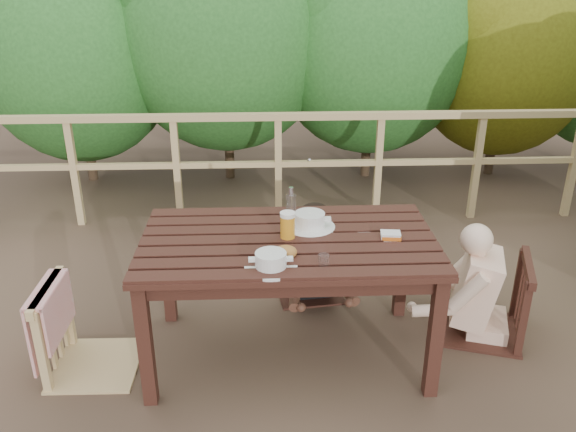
{
  "coord_description": "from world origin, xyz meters",
  "views": [
    {
      "loc": [
        -0.14,
        -3.01,
        2.25
      ],
      "look_at": [
        0.0,
        0.05,
        0.9
      ],
      "focal_mm": 36.95,
      "sensor_mm": 36.0,
      "label": 1
    }
  ],
  "objects_px": {
    "bottle": "(291,207)",
    "chair_left": "(86,292)",
    "diner_right": "(499,247)",
    "butter_tub": "(390,236)",
    "table": "(288,299)",
    "bread_roll": "(285,252)",
    "chair_far": "(310,236)",
    "chair_right": "(491,263)",
    "beer_glass": "(288,226)",
    "soup_near": "(271,261)",
    "woman": "(310,220)",
    "soup_far": "(310,221)",
    "tumbler": "(324,261)"
  },
  "relations": [
    {
      "from": "bottle",
      "to": "chair_left",
      "type": "bearing_deg",
      "value": -166.79
    },
    {
      "from": "diner_right",
      "to": "bottle",
      "type": "distance_m",
      "value": 1.3
    },
    {
      "from": "bottle",
      "to": "butter_tub",
      "type": "distance_m",
      "value": 0.6
    },
    {
      "from": "table",
      "to": "bread_roll",
      "type": "bearing_deg",
      "value": -96.68
    },
    {
      "from": "chair_far",
      "to": "chair_right",
      "type": "height_order",
      "value": "chair_right"
    },
    {
      "from": "chair_right",
      "to": "beer_glass",
      "type": "distance_m",
      "value": 1.33
    },
    {
      "from": "soup_near",
      "to": "butter_tub",
      "type": "xyz_separation_m",
      "value": [
        0.68,
        0.31,
        -0.02
      ]
    },
    {
      "from": "woman",
      "to": "soup_near",
      "type": "xyz_separation_m",
      "value": [
        -0.29,
        -1.06,
        0.25
      ]
    },
    {
      "from": "diner_right",
      "to": "butter_tub",
      "type": "bearing_deg",
      "value": 122.8
    },
    {
      "from": "chair_right",
      "to": "soup_far",
      "type": "distance_m",
      "value": 1.18
    },
    {
      "from": "bottle",
      "to": "chair_far",
      "type": "bearing_deg",
      "value": 73.11
    },
    {
      "from": "chair_left",
      "to": "chair_far",
      "type": "distance_m",
      "value": 1.55
    },
    {
      "from": "bread_roll",
      "to": "woman",
      "type": "bearing_deg",
      "value": 77.69
    },
    {
      "from": "table",
      "to": "soup_far",
      "type": "xyz_separation_m",
      "value": [
        0.13,
        0.15,
        0.44
      ]
    },
    {
      "from": "chair_left",
      "to": "butter_tub",
      "type": "bearing_deg",
      "value": -87.14
    },
    {
      "from": "chair_right",
      "to": "bottle",
      "type": "distance_m",
      "value": 1.3
    },
    {
      "from": "table",
      "to": "soup_near",
      "type": "bearing_deg",
      "value": -107.77
    },
    {
      "from": "chair_left",
      "to": "soup_near",
      "type": "distance_m",
      "value": 1.11
    },
    {
      "from": "table",
      "to": "tumbler",
      "type": "relative_size",
      "value": 23.91
    },
    {
      "from": "tumbler",
      "to": "butter_tub",
      "type": "bearing_deg",
      "value": 36.0
    },
    {
      "from": "woman",
      "to": "beer_glass",
      "type": "bearing_deg",
      "value": 68.19
    },
    {
      "from": "woman",
      "to": "diner_right",
      "type": "xyz_separation_m",
      "value": [
        1.12,
        -0.56,
        0.05
      ]
    },
    {
      "from": "soup_near",
      "to": "bottle",
      "type": "relative_size",
      "value": 1.11
    },
    {
      "from": "chair_far",
      "to": "soup_far",
      "type": "relative_size",
      "value": 3.0
    },
    {
      "from": "chair_far",
      "to": "tumbler",
      "type": "height_order",
      "value": "chair_far"
    },
    {
      "from": "soup_near",
      "to": "bread_roll",
      "type": "height_order",
      "value": "soup_near"
    },
    {
      "from": "bread_roll",
      "to": "soup_far",
      "type": "bearing_deg",
      "value": 66.85
    },
    {
      "from": "chair_far",
      "to": "bottle",
      "type": "relative_size",
      "value": 3.66
    },
    {
      "from": "soup_far",
      "to": "butter_tub",
      "type": "relative_size",
      "value": 2.7
    },
    {
      "from": "chair_right",
      "to": "butter_tub",
      "type": "xyz_separation_m",
      "value": [
        -0.69,
        -0.19,
        0.29
      ]
    },
    {
      "from": "bottle",
      "to": "woman",
      "type": "bearing_deg",
      "value": 73.71
    },
    {
      "from": "chair_left",
      "to": "woman",
      "type": "relative_size",
      "value": 0.9
    },
    {
      "from": "soup_far",
      "to": "butter_tub",
      "type": "distance_m",
      "value": 0.48
    },
    {
      "from": "soup_near",
      "to": "bottle",
      "type": "distance_m",
      "value": 0.54
    },
    {
      "from": "soup_far",
      "to": "woman",
      "type": "bearing_deg",
      "value": 85.1
    },
    {
      "from": "soup_far",
      "to": "bread_roll",
      "type": "xyz_separation_m",
      "value": [
        -0.16,
        -0.37,
        -0.01
      ]
    },
    {
      "from": "soup_far",
      "to": "bread_roll",
      "type": "relative_size",
      "value": 2.42
    },
    {
      "from": "chair_right",
      "to": "butter_tub",
      "type": "distance_m",
      "value": 0.77
    },
    {
      "from": "chair_left",
      "to": "chair_right",
      "type": "height_order",
      "value": "chair_left"
    },
    {
      "from": "diner_right",
      "to": "soup_near",
      "type": "xyz_separation_m",
      "value": [
        -1.4,
        -0.5,
        0.2
      ]
    },
    {
      "from": "table",
      "to": "bread_roll",
      "type": "height_order",
      "value": "bread_roll"
    },
    {
      "from": "beer_glass",
      "to": "soup_far",
      "type": "bearing_deg",
      "value": 46.36
    },
    {
      "from": "chair_far",
      "to": "table",
      "type": "bearing_deg",
      "value": -111.75
    },
    {
      "from": "table",
      "to": "chair_right",
      "type": "xyz_separation_m",
      "value": [
        1.27,
        0.17,
        0.12
      ]
    },
    {
      "from": "table",
      "to": "beer_glass",
      "type": "relative_size",
      "value": 9.94
    },
    {
      "from": "diner_right",
      "to": "beer_glass",
      "type": "distance_m",
      "value": 1.33
    },
    {
      "from": "chair_far",
      "to": "soup_far",
      "type": "xyz_separation_m",
      "value": [
        -0.05,
        -0.56,
        0.37
      ]
    },
    {
      "from": "bread_roll",
      "to": "bottle",
      "type": "relative_size",
      "value": 0.5
    },
    {
      "from": "chair_right",
      "to": "chair_far",
      "type": "bearing_deg",
      "value": -98.55
    },
    {
      "from": "woman",
      "to": "butter_tub",
      "type": "height_order",
      "value": "woman"
    }
  ]
}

